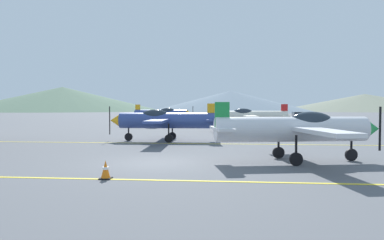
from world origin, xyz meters
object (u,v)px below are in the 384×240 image
(airplane_mid, at_px, (164,120))
(airplane_back, at_px, (163,114))
(car_sedan, at_px, (300,119))
(traffic_cone_front, at_px, (106,170))
(airplane_near, at_px, (298,128))
(airplane_far, at_px, (249,116))

(airplane_mid, bearing_deg, airplane_back, 100.17)
(car_sedan, distance_m, traffic_cone_front, 33.10)
(airplane_back, height_order, car_sedan, airplane_back)
(airplane_near, distance_m, traffic_cone_front, 7.99)
(airplane_mid, xyz_separation_m, car_sedan, (12.07, 18.22, -0.53))
(airplane_near, relative_size, airplane_back, 1.00)
(airplane_near, height_order, airplane_mid, same)
(airplane_near, xyz_separation_m, airplane_back, (-10.35, 26.89, 0.00))
(airplane_mid, distance_m, traffic_cone_front, 12.81)
(traffic_cone_front, bearing_deg, airplane_mid, 91.80)
(airplane_back, bearing_deg, airplane_mid, -79.83)
(airplane_far, bearing_deg, airplane_near, -86.92)
(airplane_far, xyz_separation_m, traffic_cone_front, (-5.65, -22.86, -1.09))
(airplane_near, bearing_deg, traffic_cone_front, -147.14)
(airplane_mid, distance_m, airplane_back, 18.72)
(car_sedan, bearing_deg, traffic_cone_front, -110.65)
(airplane_near, relative_size, airplane_mid, 1.00)
(traffic_cone_front, bearing_deg, airplane_near, 32.86)
(airplane_mid, bearing_deg, airplane_far, 59.09)
(airplane_back, xyz_separation_m, car_sedan, (15.38, -0.21, -0.53))
(airplane_mid, xyz_separation_m, airplane_back, (-3.31, 18.43, 0.00))
(airplane_mid, xyz_separation_m, airplane_far, (6.05, 10.10, 0.00))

